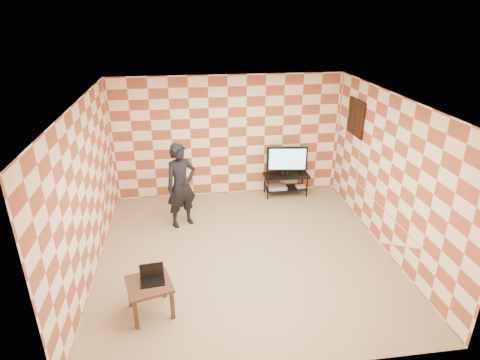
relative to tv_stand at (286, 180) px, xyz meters
name	(u,v)px	position (x,y,z in m)	size (l,w,h in m)	color
floor	(245,253)	(-1.28, -2.23, -0.37)	(5.00, 5.00, 0.00)	#9D8D6D
wall_back	(228,137)	(-1.28, 0.27, 0.98)	(5.00, 0.02, 2.70)	#FFEFC6
wall_front	(280,279)	(-1.28, -4.73, 0.98)	(5.00, 0.02, 2.70)	#FFEFC6
wall_left	(86,193)	(-3.78, -2.23, 0.98)	(0.02, 5.00, 2.70)	#FFEFC6
wall_right	(390,175)	(1.22, -2.23, 0.98)	(0.02, 5.00, 2.70)	#FFEFC6
ceiling	(246,101)	(-1.28, -2.23, 2.33)	(5.00, 5.00, 0.02)	white
wall_art	(356,118)	(1.19, -0.68, 1.58)	(0.04, 0.72, 0.72)	black
tv_stand	(286,180)	(0.00, 0.00, 0.00)	(1.02, 0.46, 0.50)	black
tv	(287,159)	(0.00, 0.00, 0.50)	(0.90, 0.20, 0.66)	black
dvd_player	(277,187)	(-0.20, -0.01, -0.16)	(0.42, 0.30, 0.07)	#B0B0B2
game_console	(300,186)	(0.35, -0.02, -0.17)	(0.20, 0.14, 0.05)	silver
side_table	(149,288)	(-2.80, -3.49, 0.05)	(0.73, 0.73, 0.50)	#341F12
laptop	(152,277)	(-2.76, -3.43, 0.18)	(0.36, 0.29, 0.22)	black
person	(181,186)	(-2.33, -1.04, 0.48)	(0.61, 0.40, 1.68)	black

